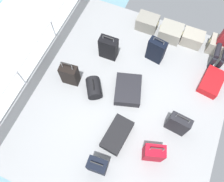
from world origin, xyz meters
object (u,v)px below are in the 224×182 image
(suitcase_0, at_px, (98,166))
(suitcase_4, at_px, (212,82))
(suitcase_7, at_px, (153,153))
(cargo_crate_1, at_px, (170,32))
(cargo_crate_3, at_px, (220,47))
(suitcase_3, at_px, (178,124))
(suitcase_6, at_px, (128,90))
(suitcase_5, at_px, (156,50))
(suitcase_1, at_px, (108,48))
(suitcase_2, at_px, (70,75))
(suitcase_8, at_px, (117,135))
(cargo_crate_0, at_px, (147,23))
(duffel_bag, at_px, (94,88))
(cargo_crate_2, at_px, (192,38))

(suitcase_0, height_order, suitcase_4, suitcase_0)
(suitcase_7, bearing_deg, cargo_crate_1, 100.30)
(cargo_crate_3, height_order, suitcase_3, suitcase_3)
(cargo_crate_1, bearing_deg, suitcase_6, -102.45)
(cargo_crate_3, height_order, suitcase_5, suitcase_5)
(suitcase_1, bearing_deg, cargo_crate_1, 43.12)
(suitcase_2, xyz_separation_m, suitcase_4, (3.14, 1.22, -0.19))
(suitcase_2, height_order, suitcase_8, suitcase_2)
(suitcase_3, bearing_deg, suitcase_7, -110.06)
(cargo_crate_0, relative_size, suitcase_0, 0.93)
(suitcase_2, height_order, suitcase_3, suitcase_2)
(suitcase_0, bearing_deg, suitcase_1, 108.75)
(suitcase_1, bearing_deg, suitcase_3, -29.55)
(suitcase_6, distance_m, suitcase_8, 1.10)
(suitcase_3, bearing_deg, suitcase_5, 122.84)
(cargo_crate_1, relative_size, suitcase_1, 0.80)
(suitcase_3, bearing_deg, duffel_bag, 176.20)
(suitcase_3, relative_size, suitcase_6, 0.86)
(cargo_crate_1, relative_size, cargo_crate_3, 0.94)
(cargo_crate_2, distance_m, suitcase_4, 1.27)
(cargo_crate_3, relative_size, suitcase_5, 0.82)
(suitcase_0, bearing_deg, suitcase_4, 58.76)
(suitcase_4, xyz_separation_m, suitcase_8, (-1.60, -2.06, 0.01))
(duffel_bag, bearing_deg, cargo_crate_1, 62.22)
(cargo_crate_1, bearing_deg, suitcase_2, -129.36)
(suitcase_6, bearing_deg, suitcase_5, 76.69)
(suitcase_1, xyz_separation_m, suitcase_8, (1.00, -1.86, -0.20))
(suitcase_6, height_order, suitcase_8, suitcase_8)
(cargo_crate_2, height_order, suitcase_1, suitcase_1)
(suitcase_3, xyz_separation_m, suitcase_5, (-1.01, 1.56, 0.02))
(cargo_crate_3, xyz_separation_m, suitcase_2, (-3.09, -2.24, 0.10))
(suitcase_1, bearing_deg, suitcase_5, 18.66)
(suitcase_6, relative_size, suitcase_7, 1.08)
(suitcase_0, distance_m, duffel_bag, 1.76)
(cargo_crate_3, distance_m, suitcase_8, 3.45)
(cargo_crate_1, height_order, duffel_bag, duffel_bag)
(cargo_crate_2, distance_m, suitcase_1, 2.20)
(cargo_crate_2, height_order, suitcase_8, cargo_crate_2)
(cargo_crate_0, bearing_deg, suitcase_8, -82.56)
(suitcase_2, height_order, suitcase_6, suitcase_2)
(suitcase_5, height_order, suitcase_7, suitcase_7)
(suitcase_4, bearing_deg, cargo_crate_3, 92.46)
(cargo_crate_0, xyz_separation_m, cargo_crate_3, (1.96, -0.02, 0.01))
(cargo_crate_3, bearing_deg, suitcase_0, -113.45)
(suitcase_1, relative_size, suitcase_4, 0.98)
(cargo_crate_1, bearing_deg, suitcase_8, -94.89)
(cargo_crate_3, height_order, duffel_bag, duffel_bag)
(cargo_crate_0, bearing_deg, duffel_bag, -102.64)
(suitcase_8, relative_size, duffel_bag, 1.42)
(suitcase_0, height_order, duffel_bag, suitcase_0)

